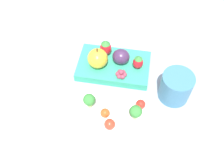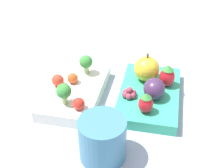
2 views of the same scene
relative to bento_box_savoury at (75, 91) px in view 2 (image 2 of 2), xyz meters
The scene contains 14 objects.
ground_plane 0.08m from the bento_box_savoury, 80.15° to the right, with size 4.00×4.00×0.00m, color #939EB2.
bento_box_savoury is the anchor object (origin of this frame).
bento_box_fruit 0.16m from the bento_box_savoury, 84.27° to the right, with size 0.20×0.13×0.02m.
broccoli_floret_0 0.07m from the bento_box_savoury, 13.84° to the right, with size 0.03×0.03×0.04m.
broccoli_floret_1 0.07m from the bento_box_savoury, behind, with size 0.03×0.03×0.04m.
cherry_tomato_0 0.08m from the bento_box_savoury, 158.62° to the right, with size 0.02×0.02×0.02m.
cherry_tomato_1 0.04m from the bento_box_savoury, 92.21° to the left, with size 0.03×0.03×0.03m.
cherry_tomato_2 0.03m from the bento_box_savoury, 28.24° to the left, with size 0.02×0.02×0.02m.
apple 0.16m from the bento_box_savoury, 69.34° to the right, with size 0.05×0.05×0.06m.
strawberry_0 0.16m from the bento_box_savoury, 109.09° to the right, with size 0.03×0.03×0.04m.
strawberry_1 0.20m from the bento_box_savoury, 78.16° to the right, with size 0.03×0.03×0.05m.
plum 0.17m from the bento_box_savoury, 91.93° to the right, with size 0.05×0.04×0.04m.
grape_cluster 0.12m from the bento_box_savoury, 95.64° to the right, with size 0.03×0.03×0.02m.
drinking_cup 0.18m from the bento_box_savoury, 149.86° to the right, with size 0.08×0.08×0.08m.
Camera 2 is at (-0.52, -0.09, 0.41)m, focal length 50.00 mm.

